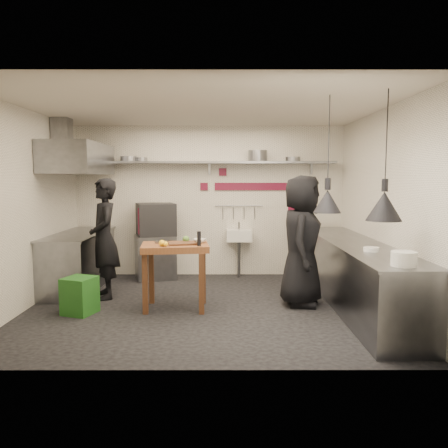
{
  "coord_description": "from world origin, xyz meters",
  "views": [
    {
      "loc": [
        0.26,
        -6.12,
        1.83
      ],
      "look_at": [
        0.27,
        0.3,
        1.16
      ],
      "focal_mm": 35.0,
      "sensor_mm": 36.0,
      "label": 1
    }
  ],
  "objects_px": {
    "combi_oven": "(156,219)",
    "chef_left": "(104,239)",
    "green_bin": "(80,296)",
    "prep_table": "(175,276)",
    "oven_stand": "(155,257)",
    "chef_right": "(301,241)"
  },
  "relations": [
    {
      "from": "combi_oven",
      "to": "green_bin",
      "type": "relative_size",
      "value": 1.32
    },
    {
      "from": "chef_left",
      "to": "combi_oven",
      "type": "bearing_deg",
      "value": 132.54
    },
    {
      "from": "prep_table",
      "to": "combi_oven",
      "type": "bearing_deg",
      "value": 100.06
    },
    {
      "from": "combi_oven",
      "to": "prep_table",
      "type": "distance_m",
      "value": 2.06
    },
    {
      "from": "oven_stand",
      "to": "prep_table",
      "type": "bearing_deg",
      "value": -90.31
    },
    {
      "from": "combi_oven",
      "to": "chef_left",
      "type": "relative_size",
      "value": 0.36
    },
    {
      "from": "combi_oven",
      "to": "chef_right",
      "type": "bearing_deg",
      "value": -53.01
    },
    {
      "from": "green_bin",
      "to": "chef_left",
      "type": "distance_m",
      "value": 1.06
    },
    {
      "from": "oven_stand",
      "to": "combi_oven",
      "type": "relative_size",
      "value": 1.21
    },
    {
      "from": "combi_oven",
      "to": "green_bin",
      "type": "xyz_separation_m",
      "value": [
        -0.72,
        -2.12,
        -0.84
      ]
    },
    {
      "from": "green_bin",
      "to": "prep_table",
      "type": "bearing_deg",
      "value": 10.62
    },
    {
      "from": "prep_table",
      "to": "chef_right",
      "type": "xyz_separation_m",
      "value": [
        1.8,
        0.19,
        0.48
      ]
    },
    {
      "from": "prep_table",
      "to": "chef_right",
      "type": "height_order",
      "value": "chef_right"
    },
    {
      "from": "oven_stand",
      "to": "chef_right",
      "type": "distance_m",
      "value": 2.97
    },
    {
      "from": "green_bin",
      "to": "chef_right",
      "type": "xyz_separation_m",
      "value": [
        3.08,
        0.43,
        0.69
      ]
    },
    {
      "from": "combi_oven",
      "to": "green_bin",
      "type": "height_order",
      "value": "combi_oven"
    },
    {
      "from": "oven_stand",
      "to": "green_bin",
      "type": "height_order",
      "value": "oven_stand"
    },
    {
      "from": "green_bin",
      "to": "prep_table",
      "type": "xyz_separation_m",
      "value": [
        1.28,
        0.24,
        0.21
      ]
    },
    {
      "from": "combi_oven",
      "to": "chef_left",
      "type": "xyz_separation_m",
      "value": [
        -0.59,
        -1.3,
        -0.17
      ]
    },
    {
      "from": "green_bin",
      "to": "prep_table",
      "type": "distance_m",
      "value": 1.31
    },
    {
      "from": "chef_left",
      "to": "chef_right",
      "type": "height_order",
      "value": "chef_right"
    },
    {
      "from": "chef_right",
      "to": "prep_table",
      "type": "bearing_deg",
      "value": 110.57
    }
  ]
}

